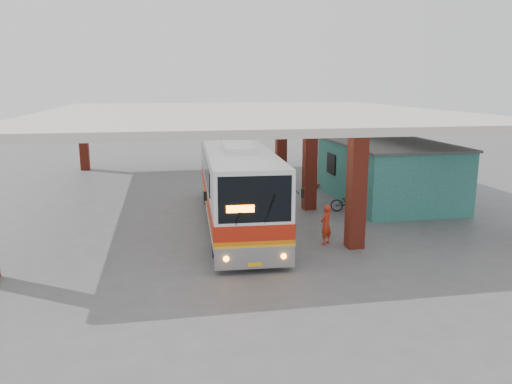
{
  "coord_description": "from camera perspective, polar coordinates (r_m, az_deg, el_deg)",
  "views": [
    {
      "loc": [
        -3.91,
        -19.96,
        6.01
      ],
      "look_at": [
        -0.2,
        0.0,
        1.61
      ],
      "focal_mm": 35.0,
      "sensor_mm": 36.0,
      "label": 1
    }
  ],
  "objects": [
    {
      "name": "coach_bus",
      "position": [
        21.64,
        -2.29,
        1.01
      ],
      "size": [
        3.2,
        12.57,
        3.63
      ],
      "rotation": [
        0.0,
        0.0,
        -0.05
      ],
      "color": "white",
      "rests_on": "ground"
    },
    {
      "name": "pedestrian",
      "position": [
        19.26,
        8.0,
        -3.7
      ],
      "size": [
        0.67,
        0.63,
        1.53
      ],
      "primitive_type": "imported",
      "rotation": [
        0.0,
        0.0,
        3.81
      ],
      "color": "red",
      "rests_on": "ground"
    },
    {
      "name": "ground",
      "position": [
        21.21,
        0.54,
        -4.24
      ],
      "size": [
        90.0,
        90.0,
        0.0
      ],
      "primitive_type": "plane",
      "color": "#515154",
      "rests_on": "ground"
    },
    {
      "name": "motorcycle",
      "position": [
        24.24,
        10.59,
        -1.22
      ],
      "size": [
        1.86,
        1.27,
        0.93
      ],
      "primitive_type": "imported",
      "rotation": [
        0.0,
        0.0,
        1.16
      ],
      "color": "black",
      "rests_on": "ground"
    },
    {
      "name": "canopy_roof",
      "position": [
        26.87,
        -1.07,
        9.0
      ],
      "size": [
        21.0,
        23.0,
        0.3
      ],
      "primitive_type": "cube",
      "color": "beige",
      "rests_on": "brick_columns"
    },
    {
      "name": "brick_columns",
      "position": [
        25.81,
        1.54,
        3.68
      ],
      "size": [
        20.1,
        21.6,
        4.35
      ],
      "color": "maroon",
      "rests_on": "ground"
    },
    {
      "name": "red_chair",
      "position": [
        29.69,
        7.35,
        1.23
      ],
      "size": [
        0.53,
        0.53,
        0.86
      ],
      "rotation": [
        0.0,
        0.0,
        0.2
      ],
      "color": "red",
      "rests_on": "ground"
    },
    {
      "name": "shop_building",
      "position": [
        26.91,
        14.73,
        2.31
      ],
      "size": [
        5.2,
        8.2,
        3.11
      ],
      "color": "#2B6B5A",
      "rests_on": "ground"
    }
  ]
}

